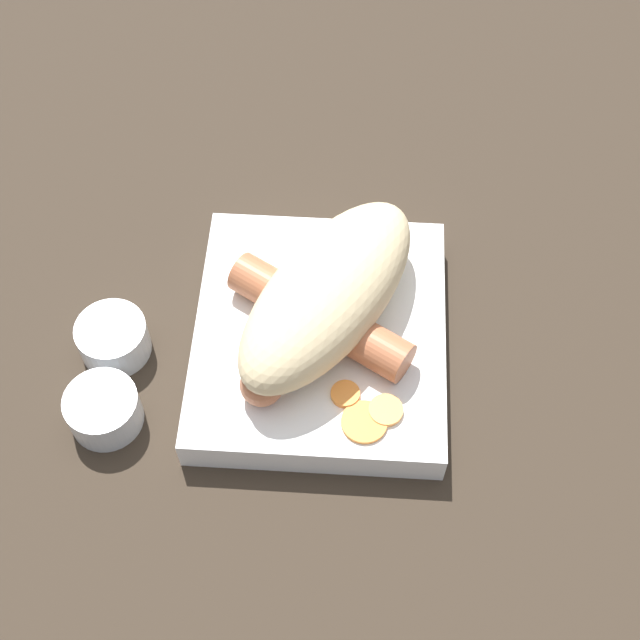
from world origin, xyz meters
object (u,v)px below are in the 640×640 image
object	(u,v)px
food_tray	(320,338)
condiment_cup_near	(114,340)
bread_roll	(328,294)
sausage	(320,312)
condiment_cup_far	(104,411)

from	to	relation	value
food_tray	condiment_cup_near	bearing A→B (deg)	93.95
food_tray	bread_roll	world-z (taller)	bread_roll
bread_roll	condiment_cup_near	bearing A→B (deg)	96.87
food_tray	sausage	bearing A→B (deg)	1.17
food_tray	condiment_cup_far	distance (m)	0.16
condiment_cup_near	condiment_cup_far	xyz separation A→B (m)	(-0.06, -0.00, 0.00)
food_tray	condiment_cup_near	world-z (taller)	same
bread_roll	condiment_cup_far	distance (m)	0.18
food_tray	condiment_cup_far	size ratio (longest dim) A/B	3.87
food_tray	condiment_cup_near	distance (m)	0.15
sausage	condiment_cup_near	size ratio (longest dim) A/B	2.93
bread_roll	condiment_cup_near	size ratio (longest dim) A/B	3.79
condiment_cup_near	food_tray	bearing A→B (deg)	-86.05
bread_roll	condiment_cup_near	xyz separation A→B (m)	(-0.02, 0.16, -0.05)
sausage	condiment_cup_far	distance (m)	0.17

